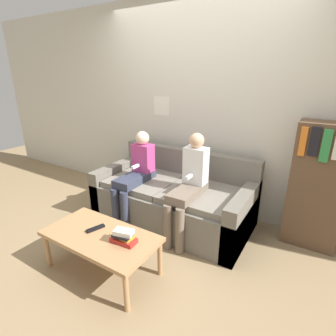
# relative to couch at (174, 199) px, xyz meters

# --- Properties ---
(ground_plane) EXTENTS (10.00, 10.00, 0.00)m
(ground_plane) POSITION_rel_couch_xyz_m (0.00, -0.57, -0.28)
(ground_plane) COLOR #937A56
(wall_back) EXTENTS (8.00, 0.06, 2.60)m
(wall_back) POSITION_rel_couch_xyz_m (-0.00, 0.56, 1.02)
(wall_back) COLOR beige
(wall_back) RESTS_ON ground_plane
(couch) EXTENTS (1.84, 0.92, 0.81)m
(couch) POSITION_rel_couch_xyz_m (0.00, 0.00, 0.00)
(couch) COLOR #6B665B
(couch) RESTS_ON ground_plane
(coffee_table) EXTENTS (1.03, 0.54, 0.38)m
(coffee_table) POSITION_rel_couch_xyz_m (-0.10, -1.11, 0.06)
(coffee_table) COLOR #AD7F51
(coffee_table) RESTS_ON ground_plane
(person_left) EXTENTS (0.24, 0.61, 1.08)m
(person_left) POSITION_rel_couch_xyz_m (-0.40, -0.22, 0.32)
(person_left) COLOR #33384C
(person_left) RESTS_ON ground_plane
(person_right) EXTENTS (0.24, 0.61, 1.14)m
(person_right) POSITION_rel_couch_xyz_m (0.31, -0.21, 0.35)
(person_right) COLOR #756656
(person_right) RESTS_ON ground_plane
(tv_remote) EXTENTS (0.09, 0.17, 0.02)m
(tv_remote) POSITION_rel_couch_xyz_m (-0.19, -1.08, 0.11)
(tv_remote) COLOR black
(tv_remote) RESTS_ON coffee_table
(book_stack) EXTENTS (0.22, 0.13, 0.12)m
(book_stack) POSITION_rel_couch_xyz_m (0.16, -1.09, 0.15)
(book_stack) COLOR red
(book_stack) RESTS_ON coffee_table
(bookshelf) EXTENTS (0.51, 0.31, 1.30)m
(bookshelf) POSITION_rel_couch_xyz_m (1.45, 0.36, 0.37)
(bookshelf) COLOR brown
(bookshelf) RESTS_ON ground_plane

